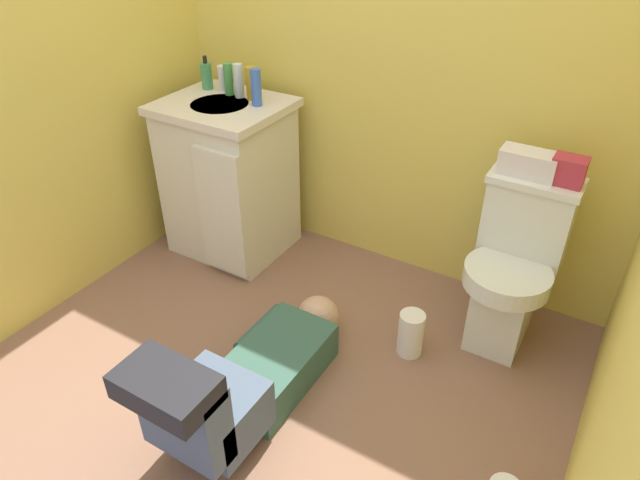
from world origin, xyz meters
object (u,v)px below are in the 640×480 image
object	(u,v)px
paper_towel_roll	(411,334)
toiletry_bag	(569,171)
bottle_white	(223,79)
bottle_amber	(251,83)
toilet	(513,267)
bottle_clear	(239,81)
bottle_green	(229,79)
tissue_box	(528,163)
soap_dispenser	(207,76)
faucet	(239,84)
vanity_cabinet	(229,177)
bottle_blue	(256,87)
person_plumber	(246,378)

from	to	relation	value
paper_towel_roll	toiletry_bag	bearing A→B (deg)	45.35
bottle_white	bottle_amber	size ratio (longest dim) A/B	0.81
toilet	bottle_clear	distance (m)	1.54
bottle_green	bottle_amber	size ratio (longest dim) A/B	0.98
toilet	tissue_box	size ratio (longest dim) A/B	3.41
tissue_box	toiletry_bag	world-z (taller)	toiletry_bag
tissue_box	soap_dispenser	distance (m)	1.62
bottle_green	bottle_amber	distance (m)	0.14
faucet	toilet	bearing A→B (deg)	-4.03
tissue_box	bottle_clear	world-z (taller)	bottle_clear
bottle_amber	bottle_white	bearing A→B (deg)	172.45
toiletry_bag	vanity_cabinet	bearing A→B (deg)	-175.19
soap_dispenser	bottle_white	distance (m)	0.10
tissue_box	bottle_amber	world-z (taller)	bottle_amber
bottle_white	bottle_blue	xyz separation A→B (m)	(0.26, -0.08, 0.02)
person_plumber	bottle_white	size ratio (longest dim) A/B	8.33
bottle_clear	paper_towel_roll	size ratio (longest dim) A/B	0.78
person_plumber	bottle_clear	bearing A→B (deg)	126.41
toilet	bottle_clear	size ratio (longest dim) A/B	4.61
bottle_clear	person_plumber	bearing A→B (deg)	-53.59
vanity_cabinet	paper_towel_roll	xyz separation A→B (m)	(1.17, -0.28, -0.31)
toilet	person_plumber	distance (m)	1.19
bottle_amber	bottle_green	bearing A→B (deg)	-178.99
vanity_cabinet	bottle_white	bearing A→B (deg)	124.69
person_plumber	toiletry_bag	distance (m)	1.45
toiletry_bag	paper_towel_roll	bearing A→B (deg)	-134.65
faucet	bottle_amber	size ratio (longest dim) A/B	0.63
faucet	bottle_green	world-z (taller)	bottle_green
bottle_blue	paper_towel_roll	bearing A→B (deg)	-18.59
bottle_green	bottle_clear	bearing A→B (deg)	-2.27
toilet	bottle_white	world-z (taller)	bottle_white
toiletry_bag	bottle_green	bearing A→B (deg)	-179.34
tissue_box	bottle_clear	distance (m)	1.41
toilet	bottle_blue	size ratio (longest dim) A/B	4.31
tissue_box	bottle_clear	bearing A→B (deg)	-179.13
toilet	bottle_clear	bearing A→B (deg)	177.26
soap_dispenser	bottle_amber	bearing A→B (deg)	-1.91
paper_towel_roll	bottle_blue	bearing A→B (deg)	161.41
bottle_clear	vanity_cabinet	bearing A→B (deg)	-101.91
tissue_box	bottle_clear	size ratio (longest dim) A/B	1.35
tissue_box	bottle_green	xyz separation A→B (m)	(-1.47, -0.02, 0.10)
tissue_box	bottle_amber	xyz separation A→B (m)	(-1.33, -0.02, 0.10)
tissue_box	paper_towel_roll	size ratio (longest dim) A/B	1.06
soap_dispenser	bottle_amber	xyz separation A→B (m)	(0.29, -0.01, 0.01)
bottle_clear	bottle_white	bearing A→B (deg)	165.85
toiletry_bag	bottle_clear	bearing A→B (deg)	-179.21
faucet	toiletry_bag	bearing A→B (deg)	-0.49
toilet	bottle_clear	world-z (taller)	bottle_clear
person_plumber	bottle_green	distance (m)	1.48
toiletry_bag	bottle_clear	distance (m)	1.56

